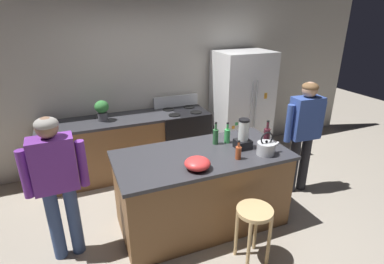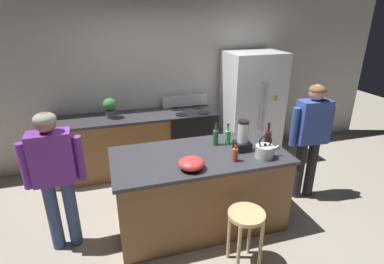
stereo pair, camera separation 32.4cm
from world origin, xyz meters
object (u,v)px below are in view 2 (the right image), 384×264
(person_by_island_left, at_px, (54,170))
(bottle_soda, at_px, (228,137))
(person_by_sink_right, at_px, (311,132))
(potted_plant, at_px, (110,107))
(bar_stool, at_px, (246,224))
(blender_appliance, at_px, (243,138))
(stove_range, at_px, (190,137))
(mixing_bowl, at_px, (191,164))
(refrigerator, at_px, (251,107))
(tea_kettle, at_px, (265,151))
(bottle_cooking_sauce, at_px, (235,154))
(kitchen_island, at_px, (199,189))
(bottle_olive_oil, at_px, (216,137))
(bottle_wine, at_px, (268,139))

(person_by_island_left, distance_m, bottle_soda, 1.92)
(person_by_sink_right, bearing_deg, potted_plant, 149.98)
(bar_stool, distance_m, blender_appliance, 0.97)
(stove_range, xyz_separation_m, mixing_bowl, (-0.52, -1.82, 0.51))
(refrigerator, distance_m, bottle_soda, 1.67)
(mixing_bowl, xyz_separation_m, tea_kettle, (0.83, 0.02, 0.02))
(bottle_soda, bearing_deg, bar_stool, -100.91)
(bottle_cooking_sauce, bearing_deg, refrigerator, 58.01)
(kitchen_island, xyz_separation_m, bottle_olive_oil, (0.26, 0.19, 0.56))
(bottle_cooking_sauce, distance_m, tea_kettle, 0.34)
(refrigerator, xyz_separation_m, mixing_bowl, (-1.59, -1.80, 0.08))
(bar_stool, distance_m, bottle_olive_oil, 1.08)
(person_by_sink_right, distance_m, blender_appliance, 1.08)
(stove_range, bearing_deg, kitchen_island, -102.24)
(potted_plant, distance_m, tea_kettle, 2.39)
(stove_range, height_order, bar_stool, stove_range)
(stove_range, height_order, potted_plant, potted_plant)
(blender_appliance, bearing_deg, stove_range, 96.13)
(potted_plant, bearing_deg, bottle_soda, -46.93)
(kitchen_island, height_order, person_by_island_left, person_by_island_left)
(stove_range, relative_size, bottle_olive_oil, 4.00)
(potted_plant, relative_size, bottle_olive_oil, 1.09)
(potted_plant, distance_m, bottle_wine, 2.34)
(bottle_olive_oil, bearing_deg, blender_appliance, -42.79)
(person_by_sink_right, height_order, bar_stool, person_by_sink_right)
(potted_plant, distance_m, bottle_soda, 1.89)
(bar_stool, height_order, bottle_cooking_sauce, bottle_cooking_sauce)
(person_by_sink_right, height_order, bottle_cooking_sauce, person_by_sink_right)
(refrigerator, height_order, bottle_olive_oil, refrigerator)
(kitchen_island, bearing_deg, bottle_cooking_sauce, -40.66)
(person_by_island_left, xyz_separation_m, potted_plant, (0.63, 1.50, 0.16))
(stove_range, height_order, person_by_sink_right, person_by_sink_right)
(person_by_sink_right, distance_m, tea_kettle, 1.00)
(stove_range, xyz_separation_m, potted_plant, (-1.22, 0.03, 0.62))
(refrigerator, bearing_deg, person_by_island_left, -153.60)
(person_by_sink_right, bearing_deg, bottle_wine, -163.88)
(blender_appliance, xyz_separation_m, bottle_cooking_sauce, (-0.19, -0.23, -0.07))
(bottle_olive_oil, distance_m, bottle_wine, 0.60)
(potted_plant, xyz_separation_m, bottle_soda, (1.29, -1.38, -0.08))
(kitchen_island, height_order, person_by_sink_right, person_by_sink_right)
(refrigerator, xyz_separation_m, bottle_wine, (-0.62, -1.59, 0.14))
(blender_appliance, xyz_separation_m, bottle_soda, (-0.09, 0.21, -0.06))
(bar_stool, relative_size, bottle_wine, 1.98)
(person_by_sink_right, xyz_separation_m, bottle_cooking_sauce, (-1.25, -0.40, 0.05))
(person_by_island_left, bearing_deg, tea_kettle, -8.74)
(blender_appliance, xyz_separation_m, tea_kettle, (0.15, -0.24, -0.07))
(kitchen_island, distance_m, bottle_cooking_sauce, 0.67)
(potted_plant, xyz_separation_m, mixing_bowl, (0.70, -1.85, -0.11))
(refrigerator, bearing_deg, mixing_bowl, -131.59)
(bottle_olive_oil, bearing_deg, bottle_wine, -26.85)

